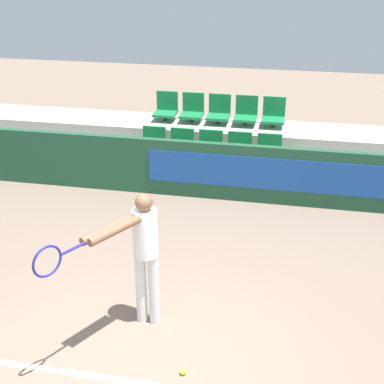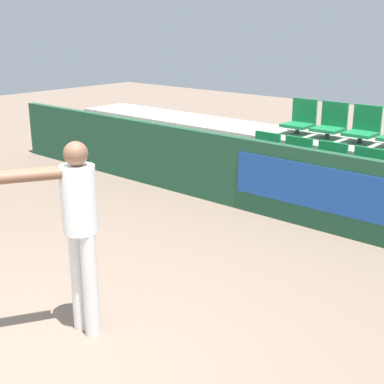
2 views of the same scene
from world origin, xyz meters
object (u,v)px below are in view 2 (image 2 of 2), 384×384
at_px(stadium_chair_1, 294,160).
at_px(stadium_chair_7, 363,128).
at_px(tennis_player, 69,221).
at_px(stadium_chair_3, 365,174).
at_px(stadium_chair_2, 328,167).
at_px(stadium_chair_5, 300,119).
at_px(stadium_chair_0, 263,155).
at_px(stadium_chair_6, 331,123).

height_order(stadium_chair_1, stadium_chair_7, stadium_chair_7).
xyz_separation_m(stadium_chair_7, tennis_player, (-0.07, -5.37, -0.00)).
height_order(stadium_chair_1, stadium_chair_3, same).
height_order(stadium_chair_2, stadium_chair_3, same).
xyz_separation_m(stadium_chair_1, stadium_chair_2, (0.54, 0.00, 0.00)).
height_order(stadium_chair_2, stadium_chair_5, stadium_chair_5).
distance_m(stadium_chair_0, stadium_chair_3, 1.62).
xyz_separation_m(stadium_chair_2, stadium_chair_7, (0.00, 1.07, 0.40)).
xyz_separation_m(stadium_chair_5, stadium_chair_7, (1.08, 0.00, 0.00)).
bearing_deg(stadium_chair_3, stadium_chair_7, 116.86).
xyz_separation_m(stadium_chair_3, stadium_chair_5, (-1.62, 1.07, 0.40)).
height_order(stadium_chair_0, tennis_player, tennis_player).
distance_m(stadium_chair_7, tennis_player, 5.37).
relative_size(stadium_chair_5, tennis_player, 0.33).
bearing_deg(stadium_chair_3, tennis_player, -98.03).
height_order(stadium_chair_0, stadium_chair_2, same).
distance_m(stadium_chair_0, stadium_chair_7, 1.57).
distance_m(stadium_chair_1, stadium_chair_6, 1.14).
relative_size(stadium_chair_0, stadium_chair_2, 1.00).
height_order(stadium_chair_1, stadium_chair_2, same).
distance_m(stadium_chair_0, tennis_player, 4.44).
distance_m(stadium_chair_0, stadium_chair_6, 1.26).
relative_size(stadium_chair_3, stadium_chair_5, 1.00).
bearing_deg(stadium_chair_1, tennis_player, -83.69).
height_order(stadium_chair_0, stadium_chair_7, stadium_chair_7).
bearing_deg(stadium_chair_2, stadium_chair_5, 135.36).
bearing_deg(stadium_chair_5, stadium_chair_2, -44.64).
bearing_deg(stadium_chair_7, stadium_chair_2, -90.00).
distance_m(stadium_chair_0, stadium_chair_1, 0.54).
relative_size(stadium_chair_0, tennis_player, 0.33).
distance_m(stadium_chair_1, stadium_chair_7, 1.26).
xyz_separation_m(stadium_chair_0, tennis_player, (1.02, -4.30, 0.39)).
relative_size(stadium_chair_2, stadium_chair_7, 1.00).
bearing_deg(tennis_player, stadium_chair_0, 132.95).
distance_m(stadium_chair_2, stadium_chair_3, 0.54).
distance_m(stadium_chair_5, tennis_player, 5.47).
relative_size(stadium_chair_5, stadium_chair_7, 1.00).
bearing_deg(stadium_chair_0, stadium_chair_3, 0.00).
bearing_deg(stadium_chair_2, tennis_player, -90.87).
xyz_separation_m(stadium_chair_2, stadium_chair_3, (0.54, 0.00, 0.00)).
distance_m(stadium_chair_3, stadium_chair_7, 1.26).
bearing_deg(stadium_chair_3, stadium_chair_6, 135.36).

